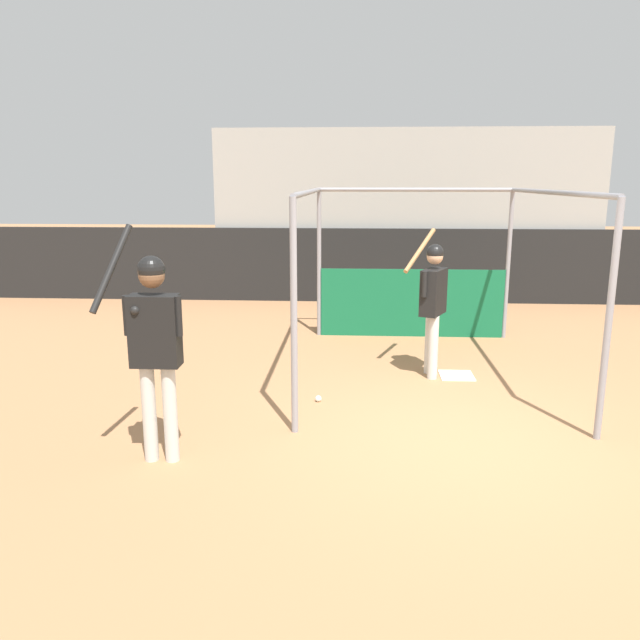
{
  "coord_description": "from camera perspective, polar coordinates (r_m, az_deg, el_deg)",
  "views": [
    {
      "loc": [
        -1.04,
        -5.96,
        2.57
      ],
      "look_at": [
        -1.44,
        0.72,
        1.05
      ],
      "focal_mm": 35.0,
      "sensor_mm": 36.0,
      "label": 1
    }
  ],
  "objects": [
    {
      "name": "ground_plane",
      "position": [
        6.57,
        12.43,
        -10.56
      ],
      "size": [
        60.0,
        60.0,
        0.0
      ],
      "primitive_type": "plane",
      "color": "#A8754C"
    },
    {
      "name": "outfield_wall",
      "position": [
        13.38,
        7.85,
        4.94
      ],
      "size": [
        24.0,
        0.12,
        1.56
      ],
      "color": "black",
      "rests_on": "ground"
    },
    {
      "name": "bleacher_section",
      "position": [
        15.33,
        7.39,
        9.82
      ],
      "size": [
        8.15,
        4.0,
        3.64
      ],
      "color": "#9E9E99",
      "rests_on": "ground"
    },
    {
      "name": "batting_cage",
      "position": [
        9.5,
        8.91,
        4.0
      ],
      "size": [
        3.14,
        4.23,
        2.44
      ],
      "color": "gray",
      "rests_on": "ground"
    },
    {
      "name": "home_plate",
      "position": [
        8.56,
        12.37,
        -4.97
      ],
      "size": [
        0.44,
        0.44,
        0.02
      ],
      "color": "white",
      "rests_on": "ground"
    },
    {
      "name": "player_batter",
      "position": [
        8.26,
        10.28,
        2.07
      ],
      "size": [
        0.6,
        0.97,
        1.91
      ],
      "rotation": [
        0.0,
        0.0,
        1.13
      ],
      "color": "silver",
      "rests_on": "ground"
    },
    {
      "name": "player_waiting",
      "position": [
        5.77,
        -14.92,
        -1.58
      ],
      "size": [
        0.76,
        0.52,
        2.18
      ],
      "rotation": [
        0.0,
        0.0,
        -3.14
      ],
      "color": "silver",
      "rests_on": "ground"
    },
    {
      "name": "baseball",
      "position": [
        7.42,
        -0.15,
        -7.2
      ],
      "size": [
        0.07,
        0.07,
        0.07
      ],
      "color": "white",
      "rests_on": "ground"
    }
  ]
}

